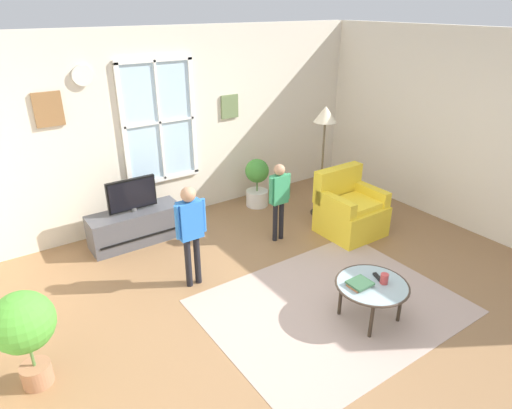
# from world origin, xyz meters

# --- Properties ---
(ground_plane) EXTENTS (6.54, 5.98, 0.02)m
(ground_plane) POSITION_xyz_m (0.00, 0.00, -0.01)
(ground_plane) COLOR olive
(back_wall) EXTENTS (5.94, 0.17, 2.64)m
(back_wall) POSITION_xyz_m (-0.01, 2.75, 1.32)
(back_wall) COLOR beige
(back_wall) RESTS_ON ground_plane
(side_wall_right) EXTENTS (0.12, 5.38, 2.64)m
(side_wall_right) POSITION_xyz_m (3.03, 0.00, 1.32)
(side_wall_right) COLOR beige
(side_wall_right) RESTS_ON ground_plane
(area_rug) EXTENTS (2.55, 1.98, 0.01)m
(area_rug) POSITION_xyz_m (0.21, -0.25, 0.00)
(area_rug) COLOR tan
(area_rug) RESTS_ON ground_plane
(tv_stand) EXTENTS (1.19, 0.43, 0.45)m
(tv_stand) POSITION_xyz_m (-0.96, 2.23, 0.23)
(tv_stand) COLOR #4C4C51
(tv_stand) RESTS_ON ground_plane
(television) EXTENTS (0.63, 0.08, 0.44)m
(television) POSITION_xyz_m (-0.96, 2.22, 0.68)
(television) COLOR #4C4C4C
(television) RESTS_ON tv_stand
(armchair) EXTENTS (0.76, 0.74, 0.87)m
(armchair) POSITION_xyz_m (1.54, 0.84, 0.33)
(armchair) COLOR yellow
(armchair) RESTS_ON ground_plane
(coffee_table) EXTENTS (0.72, 0.72, 0.41)m
(coffee_table) POSITION_xyz_m (0.39, -0.59, 0.38)
(coffee_table) COLOR #99B2B7
(coffee_table) RESTS_ON ground_plane
(book_stack) EXTENTS (0.22, 0.19, 0.04)m
(book_stack) POSITION_xyz_m (0.27, -0.54, 0.43)
(book_stack) COLOR #9F5835
(book_stack) RESTS_ON coffee_table
(cup) EXTENTS (0.08, 0.08, 0.10)m
(cup) POSITION_xyz_m (0.50, -0.64, 0.45)
(cup) COLOR #BF3F3F
(cup) RESTS_ON coffee_table
(remote_near_books) EXTENTS (0.09, 0.15, 0.02)m
(remote_near_books) POSITION_xyz_m (0.52, -0.55, 0.41)
(remote_near_books) COLOR black
(remote_near_books) RESTS_ON coffee_table
(person_green_shirt) EXTENTS (0.32, 0.15, 1.06)m
(person_green_shirt) POSITION_xyz_m (0.62, 1.22, 0.67)
(person_green_shirt) COLOR black
(person_green_shirt) RESTS_ON ground_plane
(person_blue_shirt) EXTENTS (0.36, 0.16, 1.18)m
(person_blue_shirt) POSITION_xyz_m (-0.78, 0.93, 0.74)
(person_blue_shirt) COLOR black
(person_blue_shirt) RESTS_ON ground_plane
(potted_plant_by_window) EXTENTS (0.36, 0.36, 0.75)m
(potted_plant_by_window) POSITION_xyz_m (1.01, 2.28, 0.40)
(potted_plant_by_window) COLOR silver
(potted_plant_by_window) RESTS_ON ground_plane
(potted_plant_corner) EXTENTS (0.49, 0.49, 0.88)m
(potted_plant_corner) POSITION_xyz_m (-2.52, 0.39, 0.59)
(potted_plant_corner) COLOR #9E6B4C
(potted_plant_corner) RESTS_ON ground_plane
(floor_lamp) EXTENTS (0.32, 0.32, 1.62)m
(floor_lamp) POSITION_xyz_m (1.61, 1.50, 1.35)
(floor_lamp) COLOR black
(floor_lamp) RESTS_ON ground_plane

